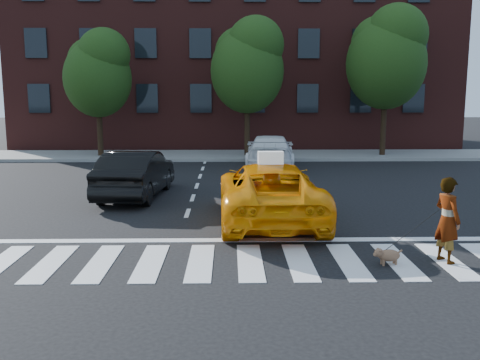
% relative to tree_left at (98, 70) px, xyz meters
% --- Properties ---
extents(ground, '(120.00, 120.00, 0.00)m').
position_rel_tree_left_xyz_m(ground, '(6.97, -17.00, -4.44)').
color(ground, black).
rests_on(ground, ground).
extents(crosswalk, '(13.00, 2.40, 0.01)m').
position_rel_tree_left_xyz_m(crosswalk, '(6.97, -17.00, -4.43)').
color(crosswalk, silver).
rests_on(crosswalk, ground).
extents(stop_line, '(12.00, 0.30, 0.01)m').
position_rel_tree_left_xyz_m(stop_line, '(6.97, -15.40, -4.43)').
color(stop_line, silver).
rests_on(stop_line, ground).
extents(sidewalk_far, '(30.00, 4.00, 0.15)m').
position_rel_tree_left_xyz_m(sidewalk_far, '(6.97, 0.50, -4.37)').
color(sidewalk_far, slate).
rests_on(sidewalk_far, ground).
extents(building, '(26.00, 10.00, 12.00)m').
position_rel_tree_left_xyz_m(building, '(6.97, 8.00, 1.56)').
color(building, '#4D1F1B').
rests_on(building, ground).
extents(tree_left, '(3.39, 3.38, 6.50)m').
position_rel_tree_left_xyz_m(tree_left, '(0.00, 0.00, 0.00)').
color(tree_left, black).
rests_on(tree_left, ground).
extents(tree_mid, '(3.69, 3.69, 7.10)m').
position_rel_tree_left_xyz_m(tree_mid, '(7.50, -0.00, 0.41)').
color(tree_mid, black).
rests_on(tree_mid, ground).
extents(tree_right, '(4.00, 4.00, 7.70)m').
position_rel_tree_left_xyz_m(tree_right, '(14.50, -0.00, 0.82)').
color(tree_right, black).
rests_on(tree_right, ground).
extents(taxi, '(2.67, 5.62, 1.55)m').
position_rel_tree_left_xyz_m(taxi, '(7.62, -13.48, -3.66)').
color(taxi, orange).
rests_on(taxi, ground).
extents(black_sedan, '(2.03, 4.74, 1.52)m').
position_rel_tree_left_xyz_m(black_sedan, '(3.52, -10.18, -3.68)').
color(black_sedan, black).
rests_on(black_sedan, ground).
extents(white_suv, '(2.47, 5.24, 1.48)m').
position_rel_tree_left_xyz_m(white_suv, '(8.37, -3.67, -3.70)').
color(white_suv, white).
rests_on(white_suv, ground).
extents(woman, '(0.60, 0.74, 1.74)m').
position_rel_tree_left_xyz_m(woman, '(10.90, -17.06, -3.57)').
color(woman, '#999999').
rests_on(woman, ground).
extents(dog, '(0.61, 0.28, 0.35)m').
position_rel_tree_left_xyz_m(dog, '(9.67, -17.21, -4.24)').
color(dog, brown).
rests_on(dog, ground).
extents(taxi_sign, '(0.65, 0.29, 0.32)m').
position_rel_tree_left_xyz_m(taxi_sign, '(7.62, -13.68, -2.73)').
color(taxi_sign, white).
rests_on(taxi_sign, taxi).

